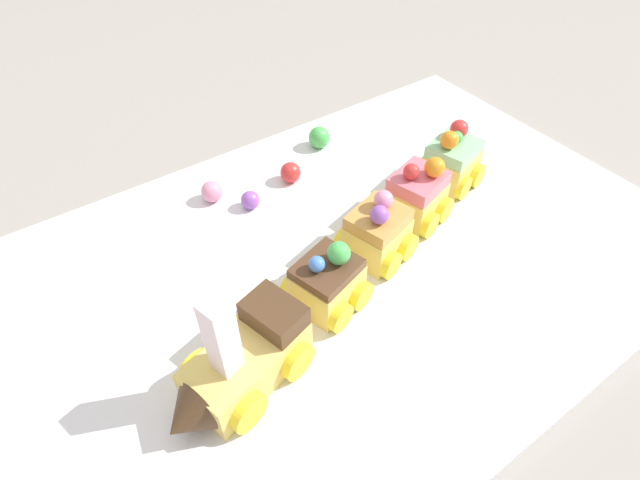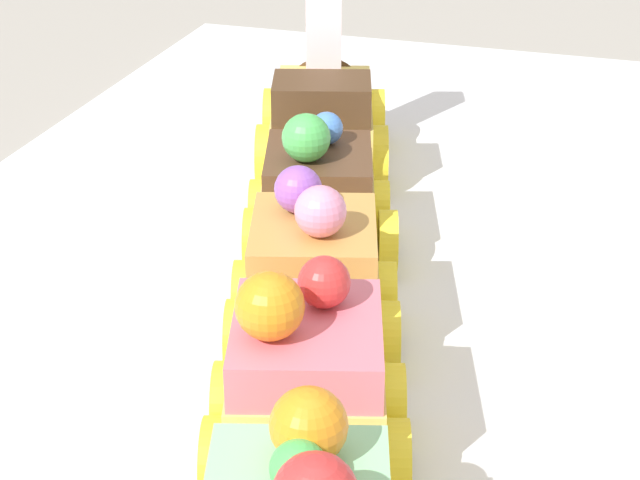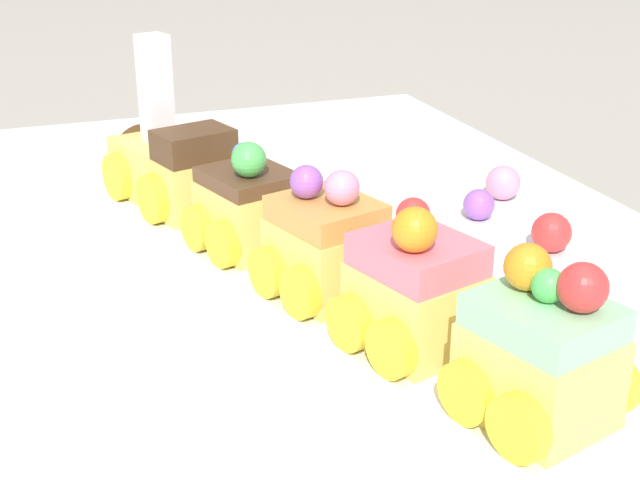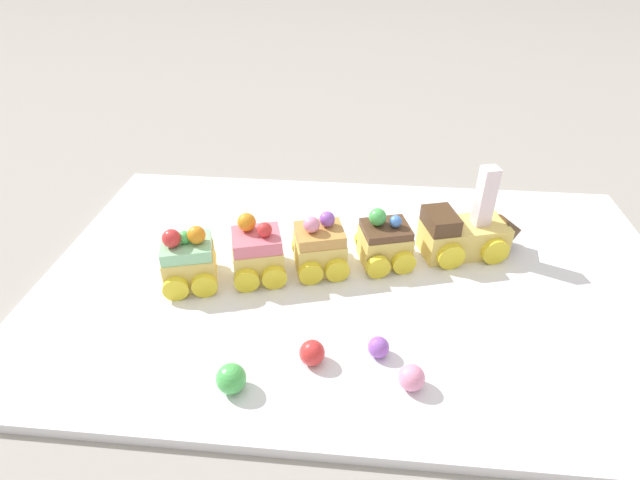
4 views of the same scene
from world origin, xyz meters
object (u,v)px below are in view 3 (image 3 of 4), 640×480
object	(u,v)px
cake_car_chocolate	(249,209)
gumball_purple	(479,205)
gumball_red	(551,233)
cake_train_locomotive	(166,162)
cake_car_mint	(540,357)
cake_car_strawberry	(416,293)
cake_car_caramel	(326,247)
gumball_pink	(503,183)

from	to	relation	value
cake_car_chocolate	gumball_purple	size ratio (longest dim) A/B	3.73
gumball_red	gumball_purple	xyz separation A→B (m)	(0.06, 0.01, -0.00)
cake_train_locomotive	cake_car_mint	size ratio (longest dim) A/B	1.75
cake_car_chocolate	cake_car_strawberry	world-z (taller)	cake_car_strawberry
cake_train_locomotive	gumball_purple	xyz separation A→B (m)	(-0.11, -0.19, -0.02)
cake_train_locomotive	cake_car_chocolate	distance (m)	0.11
cake_car_mint	cake_car_caramel	bearing A→B (deg)	0.17
cake_train_locomotive	gumball_pink	bearing A→B (deg)	-126.44
gumball_pink	cake_car_chocolate	bearing A→B (deg)	96.81
cake_car_caramel	gumball_purple	bearing A→B (deg)	-78.52
cake_car_mint	gumball_pink	bearing A→B (deg)	-43.84
cake_train_locomotive	gumball_purple	world-z (taller)	cake_train_locomotive
cake_train_locomotive	gumball_red	bearing A→B (deg)	-146.93
gumball_purple	gumball_red	bearing A→B (deg)	-166.75
cake_car_chocolate	cake_car_strawberry	bearing A→B (deg)	179.99
cake_car_caramel	cake_train_locomotive	bearing A→B (deg)	-0.03
cake_car_mint	gumball_pink	world-z (taller)	cake_car_mint
cake_car_caramel	gumball_pink	xyz separation A→B (m)	(0.10, -0.17, -0.02)
cake_car_chocolate	cake_car_mint	distance (m)	0.23
cake_car_mint	gumball_red	world-z (taller)	cake_car_mint
gumball_purple	cake_car_strawberry	bearing A→B (deg)	140.65
cake_car_caramel	gumball_pink	size ratio (longest dim) A/B	3.20
cake_car_caramel	cake_car_strawberry	distance (m)	0.07
cake_car_chocolate	gumball_red	world-z (taller)	cake_car_chocolate
cake_train_locomotive	cake_car_chocolate	bearing A→B (deg)	179.89
cake_car_caramel	cake_car_mint	size ratio (longest dim) A/B	1.00
gumball_pink	cake_train_locomotive	bearing A→B (deg)	69.49
cake_car_strawberry	gumball_pink	size ratio (longest dim) A/B	3.20
cake_train_locomotive	gumball_red	size ratio (longest dim) A/B	5.58
cake_train_locomotive	cake_car_caramel	world-z (taller)	cake_train_locomotive
cake_train_locomotive	cake_car_mint	distance (m)	0.34
cake_car_chocolate	gumball_red	xyz separation A→B (m)	(-0.07, -0.17, -0.01)
gumball_red	cake_car_caramel	bearing A→B (deg)	92.80
cake_car_caramel	gumball_pink	bearing A→B (deg)	-75.74
cake_train_locomotive	gumball_red	world-z (taller)	cake_train_locomotive
cake_car_caramel	gumball_purple	world-z (taller)	cake_car_caramel
cake_car_chocolate	gumball_pink	xyz separation A→B (m)	(0.02, -0.20, -0.01)
cake_car_caramel	cake_car_strawberry	size ratio (longest dim) A/B	1.00
cake_train_locomotive	gumball_purple	bearing A→B (deg)	-137.00
cake_car_strawberry	gumball_purple	bearing A→B (deg)	-55.28
cake_car_chocolate	cake_car_strawberry	xyz separation A→B (m)	(-0.15, -0.04, 0.00)
gumball_red	gumball_pink	xyz separation A→B (m)	(0.09, -0.02, -0.00)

